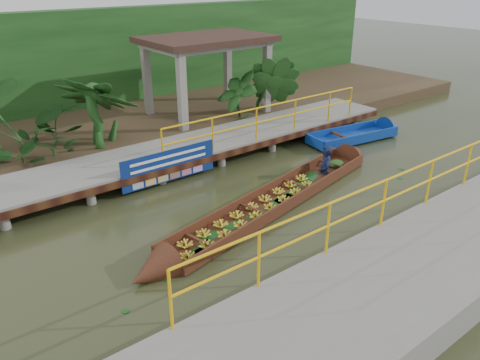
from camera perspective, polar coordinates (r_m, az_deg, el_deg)
ground at (r=11.42m, az=1.60°, el=-3.54°), size 80.00×80.00×0.00m
land_strip at (r=17.34m, az=-14.40°, el=6.45°), size 30.00×8.00×0.45m
far_dock at (r=13.81m, az=-7.38°, el=3.54°), size 16.00×2.06×1.66m
near_dock at (r=9.68m, az=22.69°, el=-9.21°), size 18.00×2.40×1.73m
pavilion at (r=17.13m, az=-4.11°, el=15.85°), size 4.40×3.00×3.00m
foliage_backdrop at (r=19.19m, az=-18.15°, el=13.20°), size 30.00×0.80×4.00m
vendor_boat at (r=11.83m, az=5.42°, el=-1.39°), size 8.97×2.72×1.99m
moored_blue_boat at (r=16.93m, az=15.78°, el=5.63°), size 3.85×1.49×0.89m
blue_banner at (r=12.61m, az=-8.59°, el=1.78°), size 2.79×0.04×0.87m
tropical_plants at (r=14.46m, az=-17.37°, el=7.33°), size 14.48×1.48×1.85m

